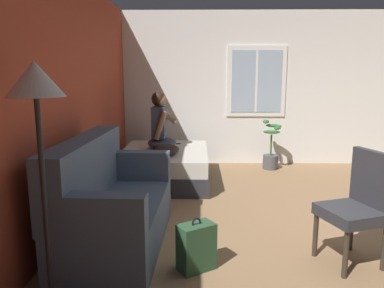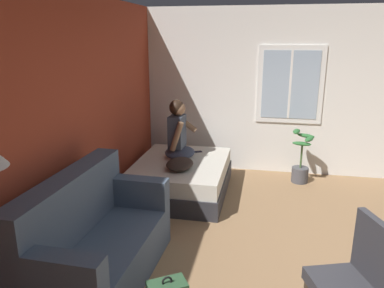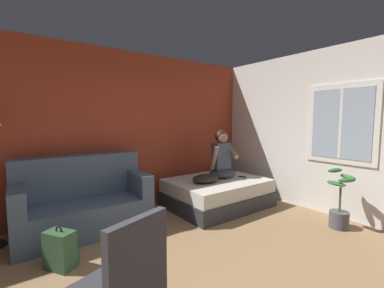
{
  "view_description": "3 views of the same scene",
  "coord_description": "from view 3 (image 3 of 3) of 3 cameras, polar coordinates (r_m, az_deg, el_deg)",
  "views": [
    {
      "loc": [
        -3.64,
        1.42,
        1.62
      ],
      "look_at": [
        0.91,
        1.5,
        0.76
      ],
      "focal_mm": 35.0,
      "sensor_mm": 36.0,
      "label": 1
    },
    {
      "loc": [
        -3.12,
        0.76,
        2.23
      ],
      "look_at": [
        0.8,
        1.55,
        1.08
      ],
      "focal_mm": 35.0,
      "sensor_mm": 36.0,
      "label": 2
    },
    {
      "loc": [
        -1.14,
        -1.43,
        1.56
      ],
      "look_at": [
        1.28,
        1.84,
        1.16
      ],
      "focal_mm": 24.0,
      "sensor_mm": 36.0,
      "label": 3
    }
  ],
  "objects": [
    {
      "name": "wall_back_accent",
      "position": [
        4.43,
        -21.48,
        2.48
      ],
      "size": [
        11.19,
        0.16,
        2.7
      ],
      "primitive_type": "cube",
      "color": "#993823",
      "rests_on": "ground"
    },
    {
      "name": "potted_plant",
      "position": [
        4.32,
        29.97,
        -12.11
      ],
      "size": [
        0.39,
        0.37,
        0.85
      ],
      "color": "#4C4C51",
      "rests_on": "ground"
    },
    {
      "name": "couch",
      "position": [
        3.96,
        -22.9,
        -12.01
      ],
      "size": [
        1.73,
        0.87,
        1.04
      ],
      "color": "#47566B",
      "rests_on": "ground"
    },
    {
      "name": "wall_side_with_window",
      "position": [
        4.55,
        35.13,
        1.95
      ],
      "size": [
        0.19,
        6.92,
        2.7
      ],
      "color": "silver",
      "rests_on": "ground"
    },
    {
      "name": "backpack",
      "position": [
        3.21,
        -27.15,
        -20.25
      ],
      "size": [
        0.34,
        0.35,
        0.46
      ],
      "color": "#2D5133",
      "rests_on": "ground"
    },
    {
      "name": "side_chair",
      "position": [
        1.89,
        -14.84,
        -27.49
      ],
      "size": [
        0.58,
        0.58,
        0.98
      ],
      "color": "#382D23",
      "rests_on": "ground"
    },
    {
      "name": "cell_phone",
      "position": [
        4.91,
        11.16,
        -7.17
      ],
      "size": [
        0.12,
        0.16,
        0.01
      ],
      "primitive_type": "cube",
      "rotation": [
        0.0,
        0.0,
        0.45
      ],
      "color": "black",
      "rests_on": "bed"
    },
    {
      "name": "person_seated",
      "position": [
        4.77,
        6.64,
        -3.18
      ],
      "size": [
        0.54,
        0.47,
        0.88
      ],
      "color": "#383D51",
      "rests_on": "bed"
    },
    {
      "name": "bed",
      "position": [
        4.73,
        5.55,
        -10.7
      ],
      "size": [
        1.7,
        1.32,
        0.48
      ],
      "color": "#2D2D33",
      "rests_on": "ground"
    },
    {
      "name": "throw_pillow",
      "position": [
        4.41,
        3.08,
        -7.66
      ],
      "size": [
        0.51,
        0.4,
        0.14
      ],
      "primitive_type": "ellipsoid",
      "rotation": [
        0.0,
        0.0,
        -0.09
      ],
      "color": "#2D231E",
      "rests_on": "bed"
    }
  ]
}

